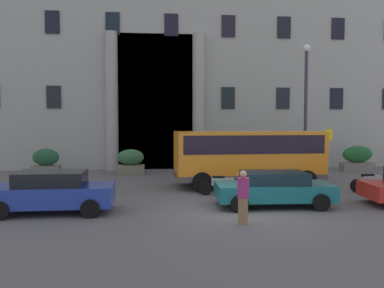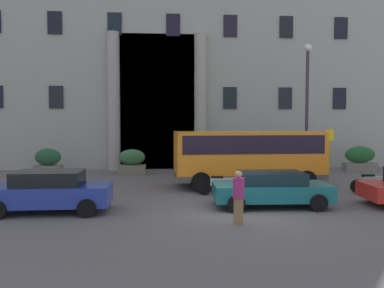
{
  "view_description": "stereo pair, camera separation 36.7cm",
  "coord_description": "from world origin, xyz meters",
  "px_view_note": "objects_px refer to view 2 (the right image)",
  "views": [
    {
      "loc": [
        -3.06,
        -13.32,
        3.16
      ],
      "look_at": [
        -1.15,
        6.58,
        2.02
      ],
      "focal_mm": 37.14,
      "sensor_mm": 36.0,
      "label": 1
    },
    {
      "loc": [
        -2.69,
        -13.35,
        3.16
      ],
      "look_at": [
        -1.15,
        6.58,
        2.02
      ],
      "focal_mm": 37.14,
      "sensor_mm": 36.0,
      "label": 2
    }
  ],
  "objects_px": {
    "bus_stop_sign": "(329,149)",
    "hedge_planter_west": "(132,162)",
    "lamppost_plaza_centre": "(307,101)",
    "hedge_planter_entrance_left": "(360,159)",
    "orange_minibus": "(248,154)",
    "pedestrian_man_red_shirt": "(239,197)",
    "motorcycle_near_kerb": "(57,187)",
    "hedge_planter_far_west": "(274,163)",
    "motorcycle_far_end": "(220,185)",
    "scooter_by_planter": "(371,183)",
    "hedge_planter_east": "(199,162)",
    "parked_sedan_far": "(271,188)",
    "hedge_planter_far_east": "(48,162)",
    "parked_sedan_second": "(49,191)"
  },
  "relations": [
    {
      "from": "scooter_by_planter",
      "to": "motorcycle_near_kerb",
      "type": "bearing_deg",
      "value": 179.27
    },
    {
      "from": "lamppost_plaza_centre",
      "to": "motorcycle_near_kerb",
      "type": "bearing_deg",
      "value": -160.1
    },
    {
      "from": "motorcycle_near_kerb",
      "to": "lamppost_plaza_centre",
      "type": "bearing_deg",
      "value": 28.7
    },
    {
      "from": "hedge_planter_far_west",
      "to": "motorcycle_near_kerb",
      "type": "xyz_separation_m",
      "value": [
        -11.24,
        -7.0,
        -0.16
      ]
    },
    {
      "from": "parked_sedan_second",
      "to": "motorcycle_near_kerb",
      "type": "relative_size",
      "value": 2.07
    },
    {
      "from": "hedge_planter_far_west",
      "to": "parked_sedan_second",
      "type": "relative_size",
      "value": 0.49
    },
    {
      "from": "hedge_planter_entrance_left",
      "to": "motorcycle_near_kerb",
      "type": "relative_size",
      "value": 1.0
    },
    {
      "from": "orange_minibus",
      "to": "hedge_planter_far_west",
      "type": "relative_size",
      "value": 3.42
    },
    {
      "from": "motorcycle_far_end",
      "to": "hedge_planter_east",
      "type": "bearing_deg",
      "value": 98.74
    },
    {
      "from": "hedge_planter_far_west",
      "to": "orange_minibus",
      "type": "bearing_deg",
      "value": -118.99
    },
    {
      "from": "parked_sedan_far",
      "to": "parked_sedan_second",
      "type": "distance_m",
      "value": 7.97
    },
    {
      "from": "orange_minibus",
      "to": "motorcycle_near_kerb",
      "type": "height_order",
      "value": "orange_minibus"
    },
    {
      "from": "bus_stop_sign",
      "to": "hedge_planter_west",
      "type": "distance_m",
      "value": 11.21
    },
    {
      "from": "motorcycle_near_kerb",
      "to": "lamppost_plaza_centre",
      "type": "relative_size",
      "value": 0.28
    },
    {
      "from": "scooter_by_planter",
      "to": "hedge_planter_east",
      "type": "bearing_deg",
      "value": 134.73
    },
    {
      "from": "orange_minibus",
      "to": "lamppost_plaza_centre",
      "type": "relative_size",
      "value": 0.97
    },
    {
      "from": "bus_stop_sign",
      "to": "motorcycle_near_kerb",
      "type": "height_order",
      "value": "bus_stop_sign"
    },
    {
      "from": "motorcycle_far_end",
      "to": "lamppost_plaza_centre",
      "type": "relative_size",
      "value": 0.28
    },
    {
      "from": "parked_sedan_second",
      "to": "lamppost_plaza_centre",
      "type": "relative_size",
      "value": 0.57
    },
    {
      "from": "hedge_planter_east",
      "to": "orange_minibus",
      "type": "bearing_deg",
      "value": -67.92
    },
    {
      "from": "hedge_planter_far_west",
      "to": "pedestrian_man_red_shirt",
      "type": "bearing_deg",
      "value": -111.0
    },
    {
      "from": "lamppost_plaza_centre",
      "to": "hedge_planter_west",
      "type": "bearing_deg",
      "value": 165.44
    },
    {
      "from": "hedge_planter_east",
      "to": "scooter_by_planter",
      "type": "relative_size",
      "value": 0.94
    },
    {
      "from": "orange_minibus",
      "to": "hedge_planter_far_east",
      "type": "height_order",
      "value": "orange_minibus"
    },
    {
      "from": "hedge_planter_far_east",
      "to": "parked_sedan_second",
      "type": "distance_m",
      "value": 10.6
    },
    {
      "from": "lamppost_plaza_centre",
      "to": "hedge_planter_far_west",
      "type": "bearing_deg",
      "value": 112.21
    },
    {
      "from": "motorcycle_far_end",
      "to": "pedestrian_man_red_shirt",
      "type": "bearing_deg",
      "value": -85.38
    },
    {
      "from": "orange_minibus",
      "to": "pedestrian_man_red_shirt",
      "type": "distance_m",
      "value": 7.23
    },
    {
      "from": "bus_stop_sign",
      "to": "motorcycle_near_kerb",
      "type": "bearing_deg",
      "value": -164.39
    },
    {
      "from": "hedge_planter_entrance_left",
      "to": "pedestrian_man_red_shirt",
      "type": "distance_m",
      "value": 15.63
    },
    {
      "from": "hedge_planter_far_east",
      "to": "motorcycle_far_end",
      "type": "relative_size",
      "value": 0.77
    },
    {
      "from": "bus_stop_sign",
      "to": "hedge_planter_west",
      "type": "bearing_deg",
      "value": 163.03
    },
    {
      "from": "parked_sedan_second",
      "to": "motorcycle_far_end",
      "type": "distance_m",
      "value": 6.97
    },
    {
      "from": "scooter_by_planter",
      "to": "lamppost_plaza_centre",
      "type": "distance_m",
      "value": 6.0
    },
    {
      "from": "orange_minibus",
      "to": "motorcycle_far_end",
      "type": "bearing_deg",
      "value": -130.32
    },
    {
      "from": "parked_sedan_far",
      "to": "pedestrian_man_red_shirt",
      "type": "distance_m",
      "value": 2.95
    },
    {
      "from": "parked_sedan_far",
      "to": "scooter_by_planter",
      "type": "xyz_separation_m",
      "value": [
        5.2,
        2.45,
        -0.23
      ]
    },
    {
      "from": "parked_sedan_second",
      "to": "pedestrian_man_red_shirt",
      "type": "relative_size",
      "value": 2.54
    },
    {
      "from": "parked_sedan_far",
      "to": "motorcycle_far_end",
      "type": "relative_size",
      "value": 2.07
    },
    {
      "from": "lamppost_plaza_centre",
      "to": "orange_minibus",
      "type": "bearing_deg",
      "value": -148.14
    },
    {
      "from": "parked_sedan_far",
      "to": "hedge_planter_far_east",
      "type": "bearing_deg",
      "value": 139.3
    },
    {
      "from": "hedge_planter_west",
      "to": "motorcycle_near_kerb",
      "type": "distance_m",
      "value": 7.43
    },
    {
      "from": "bus_stop_sign",
      "to": "hedge_planter_west",
      "type": "relative_size",
      "value": 1.7
    },
    {
      "from": "motorcycle_near_kerb",
      "to": "hedge_planter_west",
      "type": "bearing_deg",
      "value": 78.41
    },
    {
      "from": "lamppost_plaza_centre",
      "to": "hedge_planter_entrance_left",
      "type": "bearing_deg",
      "value": 30.98
    },
    {
      "from": "hedge_planter_entrance_left",
      "to": "motorcycle_far_end",
      "type": "distance_m",
      "value": 12.21
    },
    {
      "from": "hedge_planter_entrance_left",
      "to": "scooter_by_planter",
      "type": "xyz_separation_m",
      "value": [
        -3.16,
        -7.1,
        -0.32
      ]
    },
    {
      "from": "hedge_planter_far_west",
      "to": "hedge_planter_far_east",
      "type": "distance_m",
      "value": 13.68
    },
    {
      "from": "hedge_planter_far_west",
      "to": "motorcycle_far_end",
      "type": "xyz_separation_m",
      "value": [
        -4.38,
        -7.02,
        -0.16
      ]
    },
    {
      "from": "hedge_planter_entrance_left",
      "to": "motorcycle_near_kerb",
      "type": "height_order",
      "value": "hedge_planter_entrance_left"
    }
  ]
}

